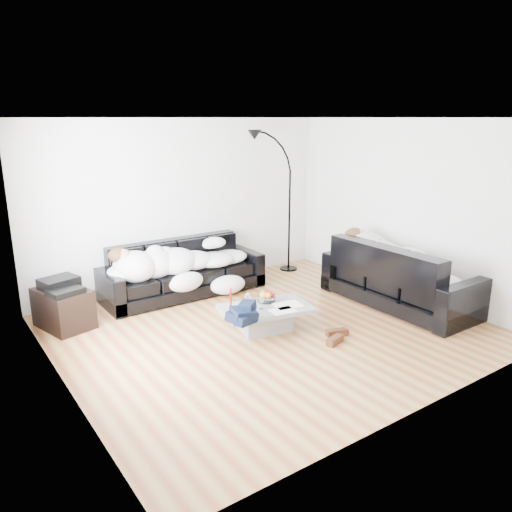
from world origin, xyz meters
TOP-DOWN VIEW (x-y plane):
  - ground at (0.00, 0.00)m, footprint 5.00×5.00m
  - wall_back at (0.00, 2.25)m, footprint 5.00×0.02m
  - wall_left at (-2.50, 0.00)m, footprint 0.02×4.50m
  - wall_right at (2.50, 0.00)m, footprint 0.02×4.50m
  - ceiling at (0.00, 0.00)m, footprint 5.00×5.00m
  - sofa_back at (-0.28, 1.81)m, footprint 2.45×0.85m
  - sofa_right at (2.05, -0.34)m, footprint 0.96×2.24m
  - sleeper_back at (-0.28, 1.76)m, footprint 2.07×0.72m
  - sleeper_right at (2.05, -0.34)m, footprint 0.81×1.92m
  - teal_cushion at (1.99, 0.36)m, footprint 0.42×0.38m
  - coffee_table at (-0.07, -0.01)m, footprint 1.22×0.87m
  - fruit_bowl at (0.04, 0.13)m, footprint 0.25×0.25m
  - wine_glass_a at (-0.24, 0.13)m, footprint 0.09×0.09m
  - wine_glass_b at (-0.34, -0.01)m, footprint 0.09×0.09m
  - wine_glass_c at (-0.15, -0.03)m, footprint 0.07×0.07m
  - candle_left at (-0.47, 0.17)m, footprint 0.06×0.06m
  - candle_right at (-0.45, 0.20)m, footprint 0.05×0.05m
  - newspaper_a at (0.19, -0.13)m, footprint 0.39×0.32m
  - newspaper_b at (0.02, -0.24)m, footprint 0.33×0.25m
  - navy_jacket at (-0.53, -0.21)m, footprint 0.40×0.36m
  - shoes at (0.47, -0.72)m, footprint 0.45×0.34m
  - av_cabinet at (-2.11, 1.57)m, footprint 0.67×0.84m
  - stereo at (-2.11, 1.57)m, footprint 0.51×0.44m
  - floor_lamp at (1.82, 1.90)m, footprint 0.83×0.50m

SIDE VIEW (x-z plane):
  - ground at x=0.00m, z-range 0.00..0.00m
  - shoes at x=0.47m, z-range 0.00..0.10m
  - coffee_table at x=-0.07m, z-range 0.00..0.32m
  - av_cabinet at x=-2.11m, z-range 0.00..0.50m
  - newspaper_a at x=0.19m, z-range 0.33..0.33m
  - newspaper_b at x=0.02m, z-range 0.33..0.33m
  - fruit_bowl at x=0.04m, z-range 0.32..0.47m
  - sofa_back at x=-0.28m, z-range 0.00..0.80m
  - wine_glass_c at x=-0.15m, z-range 0.32..0.48m
  - wine_glass_b at x=-0.34m, z-range 0.32..0.49m
  - wine_glass_a at x=-0.24m, z-range 0.32..0.50m
  - candle_left at x=-0.47m, z-range 0.32..0.57m
  - candle_right at x=-0.45m, z-range 0.32..0.58m
  - sofa_right at x=2.05m, z-range 0.00..0.91m
  - navy_jacket at x=-0.53m, z-range 0.40..0.57m
  - stereo at x=-2.11m, z-range 0.50..0.63m
  - sleeper_back at x=-0.28m, z-range 0.42..0.83m
  - sleeper_right at x=2.05m, z-range 0.42..0.89m
  - teal_cushion at x=1.99m, z-range 0.62..0.82m
  - floor_lamp at x=1.82m, z-range 0.00..2.13m
  - wall_back at x=0.00m, z-range 0.00..2.60m
  - wall_left at x=-2.50m, z-range 0.00..2.60m
  - wall_right at x=2.50m, z-range 0.00..2.60m
  - ceiling at x=0.00m, z-range 2.60..2.60m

